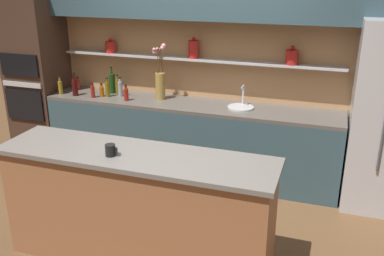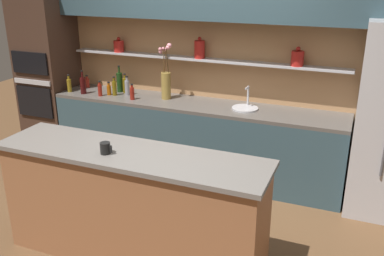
{
  "view_description": "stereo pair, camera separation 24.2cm",
  "coord_description": "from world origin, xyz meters",
  "px_view_note": "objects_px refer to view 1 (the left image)",
  "views": [
    {
      "loc": [
        1.45,
        -3.37,
        2.42
      ],
      "look_at": [
        0.19,
        0.36,
        0.95
      ],
      "focal_mm": 40.0,
      "sensor_mm": 36.0,
      "label": 1
    },
    {
      "loc": [
        1.68,
        -3.29,
        2.42
      ],
      "look_at": [
        0.19,
        0.36,
        0.95
      ],
      "focal_mm": 40.0,
      "sensor_mm": 36.0,
      "label": 2
    }
  ],
  "objects_px": {
    "bottle_wine_1": "(75,87)",
    "bottle_sauce_0": "(93,91)",
    "flower_vase": "(160,81)",
    "oven_tower": "(38,76)",
    "bottle_sauce_8": "(78,84)",
    "bottle_oil_4": "(118,86)",
    "sink_fixture": "(241,106)",
    "coffee_mug": "(111,150)",
    "bottle_oil_2": "(60,87)",
    "bottle_oil_7": "(107,89)",
    "bottle_sauce_5": "(126,94)",
    "bottle_wine_3": "(112,83)",
    "bottle_spirit_9": "(120,88)",
    "bottle_sauce_6": "(102,91)"
  },
  "relations": [
    {
      "from": "bottle_sauce_6",
      "to": "sink_fixture",
      "type": "bearing_deg",
      "value": 2.82
    },
    {
      "from": "oven_tower",
      "to": "flower_vase",
      "type": "distance_m",
      "value": 1.75
    },
    {
      "from": "bottle_spirit_9",
      "to": "bottle_oil_2",
      "type": "bearing_deg",
      "value": -168.88
    },
    {
      "from": "bottle_oil_2",
      "to": "coffee_mug",
      "type": "relative_size",
      "value": 2.21
    },
    {
      "from": "oven_tower",
      "to": "bottle_sauce_8",
      "type": "distance_m",
      "value": 0.55
    },
    {
      "from": "sink_fixture",
      "to": "bottle_oil_2",
      "type": "relative_size",
      "value": 1.32
    },
    {
      "from": "bottle_sauce_5",
      "to": "bottle_spirit_9",
      "type": "distance_m",
      "value": 0.22
    },
    {
      "from": "bottle_spirit_9",
      "to": "bottle_sauce_6",
      "type": "bearing_deg",
      "value": -158.29
    },
    {
      "from": "bottle_sauce_0",
      "to": "bottle_oil_2",
      "type": "height_order",
      "value": "bottle_oil_2"
    },
    {
      "from": "sink_fixture",
      "to": "bottle_wine_3",
      "type": "height_order",
      "value": "bottle_wine_3"
    },
    {
      "from": "bottle_sauce_8",
      "to": "bottle_sauce_0",
      "type": "bearing_deg",
      "value": -36.0
    },
    {
      "from": "bottle_sauce_8",
      "to": "flower_vase",
      "type": "bearing_deg",
      "value": -3.93
    },
    {
      "from": "sink_fixture",
      "to": "bottle_wine_1",
      "type": "distance_m",
      "value": 2.1
    },
    {
      "from": "flower_vase",
      "to": "bottle_sauce_0",
      "type": "height_order",
      "value": "flower_vase"
    },
    {
      "from": "bottle_wine_1",
      "to": "oven_tower",
      "type": "bearing_deg",
      "value": 167.62
    },
    {
      "from": "flower_vase",
      "to": "bottle_oil_7",
      "type": "bearing_deg",
      "value": -170.73
    },
    {
      "from": "flower_vase",
      "to": "bottle_sauce_0",
      "type": "distance_m",
      "value": 0.86
    },
    {
      "from": "flower_vase",
      "to": "bottle_oil_4",
      "type": "xyz_separation_m",
      "value": [
        -0.61,
        0.05,
        -0.12
      ]
    },
    {
      "from": "bottle_oil_4",
      "to": "bottle_sauce_5",
      "type": "distance_m",
      "value": 0.34
    },
    {
      "from": "bottle_sauce_5",
      "to": "bottle_sauce_6",
      "type": "distance_m",
      "value": 0.38
    },
    {
      "from": "bottle_oil_2",
      "to": "bottle_oil_4",
      "type": "xyz_separation_m",
      "value": [
        0.69,
        0.24,
        0.01
      ]
    },
    {
      "from": "bottle_sauce_8",
      "to": "bottle_oil_4",
      "type": "bearing_deg",
      "value": -2.81
    },
    {
      "from": "bottle_oil_7",
      "to": "oven_tower",
      "type": "bearing_deg",
      "value": 176.71
    },
    {
      "from": "sink_fixture",
      "to": "bottle_sauce_5",
      "type": "relative_size",
      "value": 1.53
    },
    {
      "from": "sink_fixture",
      "to": "bottle_oil_4",
      "type": "bearing_deg",
      "value": 176.85
    },
    {
      "from": "bottle_oil_7",
      "to": "bottle_wine_1",
      "type": "bearing_deg",
      "value": -168.58
    },
    {
      "from": "bottle_oil_2",
      "to": "bottle_oil_7",
      "type": "xyz_separation_m",
      "value": [
        0.63,
        0.08,
        0.01
      ]
    },
    {
      "from": "flower_vase",
      "to": "coffee_mug",
      "type": "height_order",
      "value": "flower_vase"
    },
    {
      "from": "flower_vase",
      "to": "bottle_oil_4",
      "type": "bearing_deg",
      "value": 174.96
    },
    {
      "from": "bottle_sauce_0",
      "to": "bottle_oil_4",
      "type": "xyz_separation_m",
      "value": [
        0.21,
        0.26,
        0.02
      ]
    },
    {
      "from": "sink_fixture",
      "to": "bottle_wine_1",
      "type": "relative_size",
      "value": 1.0
    },
    {
      "from": "flower_vase",
      "to": "bottle_sauce_8",
      "type": "height_order",
      "value": "flower_vase"
    },
    {
      "from": "bottle_sauce_5",
      "to": "bottle_sauce_8",
      "type": "height_order",
      "value": "bottle_sauce_5"
    },
    {
      "from": "flower_vase",
      "to": "bottle_sauce_8",
      "type": "xyz_separation_m",
      "value": [
        -1.22,
        0.08,
        -0.16
      ]
    },
    {
      "from": "coffee_mug",
      "to": "bottle_oil_4",
      "type": "bearing_deg",
      "value": 116.5
    },
    {
      "from": "bottle_sauce_8",
      "to": "bottle_sauce_5",
      "type": "bearing_deg",
      "value": -17.85
    },
    {
      "from": "bottle_oil_2",
      "to": "bottle_sauce_8",
      "type": "height_order",
      "value": "bottle_oil_2"
    },
    {
      "from": "bottle_oil_2",
      "to": "sink_fixture",
      "type": "bearing_deg",
      "value": 3.77
    },
    {
      "from": "bottle_oil_4",
      "to": "bottle_spirit_9",
      "type": "bearing_deg",
      "value": -47.38
    },
    {
      "from": "sink_fixture",
      "to": "bottle_spirit_9",
      "type": "xyz_separation_m",
      "value": [
        -1.54,
        -0.0,
        0.08
      ]
    },
    {
      "from": "bottle_sauce_6",
      "to": "coffee_mug",
      "type": "distance_m",
      "value": 2.11
    },
    {
      "from": "flower_vase",
      "to": "bottle_oil_7",
      "type": "distance_m",
      "value": 0.69
    },
    {
      "from": "bottle_wine_3",
      "to": "bottle_spirit_9",
      "type": "relative_size",
      "value": 1.4
    },
    {
      "from": "flower_vase",
      "to": "sink_fixture",
      "type": "height_order",
      "value": "flower_vase"
    },
    {
      "from": "bottle_wine_1",
      "to": "bottle_sauce_0",
      "type": "bearing_deg",
      "value": -2.16
    },
    {
      "from": "bottle_wine_1",
      "to": "bottle_wine_3",
      "type": "height_order",
      "value": "bottle_wine_3"
    },
    {
      "from": "bottle_wine_3",
      "to": "bottle_spirit_9",
      "type": "distance_m",
      "value": 0.2
    },
    {
      "from": "coffee_mug",
      "to": "bottle_oil_7",
      "type": "bearing_deg",
      "value": 119.97
    },
    {
      "from": "bottle_oil_2",
      "to": "bottle_oil_7",
      "type": "height_order",
      "value": "bottle_oil_7"
    },
    {
      "from": "bottle_sauce_8",
      "to": "bottle_oil_2",
      "type": "bearing_deg",
      "value": -107.29
    }
  ]
}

